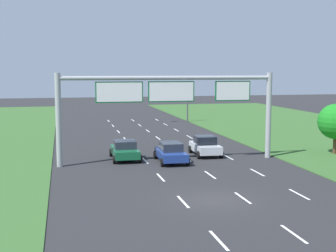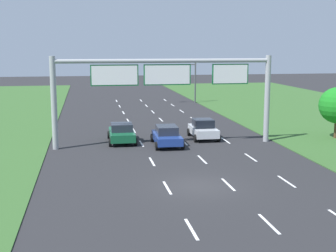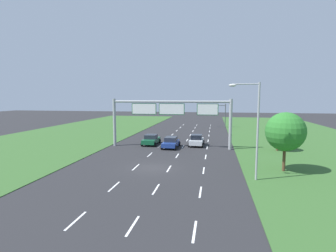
{
  "view_description": "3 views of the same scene",
  "coord_description": "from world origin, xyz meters",
  "px_view_note": "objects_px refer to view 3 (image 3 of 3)",
  "views": [
    {
      "loc": [
        -8.11,
        -24.24,
        7.23
      ],
      "look_at": [
        -0.9,
        7.51,
        3.3
      ],
      "focal_mm": 50.0,
      "sensor_mm": 36.0,
      "label": 1
    },
    {
      "loc": [
        -6.02,
        -24.47,
        7.71
      ],
      "look_at": [
        -0.21,
        8.5,
        1.98
      ],
      "focal_mm": 50.0,
      "sensor_mm": 36.0,
      "label": 2
    },
    {
      "loc": [
        6.19,
        -25.55,
        7.27
      ],
      "look_at": [
        0.22,
        8.05,
        3.46
      ],
      "focal_mm": 28.0,
      "sensor_mm": 36.0,
      "label": 3
    }
  ],
  "objects_px": {
    "car_lead_silver": "(197,140)",
    "roadside_tree_mid": "(278,130)",
    "street_lamp": "(253,123)",
    "car_near_red": "(171,142)",
    "roadside_tree_near": "(285,132)",
    "sign_gantry": "(171,113)",
    "traffic_light_mast": "(217,111)",
    "car_mid_lane": "(151,140)"
  },
  "relations": [
    {
      "from": "car_lead_silver",
      "to": "roadside_tree_mid",
      "type": "height_order",
      "value": "roadside_tree_mid"
    },
    {
      "from": "car_lead_silver",
      "to": "street_lamp",
      "type": "bearing_deg",
      "value": -67.91
    },
    {
      "from": "car_near_red",
      "to": "roadside_tree_near",
      "type": "bearing_deg",
      "value": -36.21
    },
    {
      "from": "car_near_red",
      "to": "car_lead_silver",
      "type": "distance_m",
      "value": 4.17
    },
    {
      "from": "sign_gantry",
      "to": "traffic_light_mast",
      "type": "bearing_deg",
      "value": 75.82
    },
    {
      "from": "car_lead_silver",
      "to": "roadside_tree_near",
      "type": "distance_m",
      "value": 15.7
    },
    {
      "from": "car_near_red",
      "to": "traffic_light_mast",
      "type": "bearing_deg",
      "value": 77.75
    },
    {
      "from": "car_lead_silver",
      "to": "roadside_tree_near",
      "type": "relative_size",
      "value": 0.69
    },
    {
      "from": "car_lead_silver",
      "to": "car_mid_lane",
      "type": "bearing_deg",
      "value": -175.63
    },
    {
      "from": "car_near_red",
      "to": "street_lamp",
      "type": "distance_m",
      "value": 16.85
    },
    {
      "from": "car_mid_lane",
      "to": "roadside_tree_mid",
      "type": "distance_m",
      "value": 18.08
    },
    {
      "from": "car_mid_lane",
      "to": "traffic_light_mast",
      "type": "relative_size",
      "value": 0.77
    },
    {
      "from": "car_lead_silver",
      "to": "traffic_light_mast",
      "type": "xyz_separation_m",
      "value": [
        3.16,
        24.58,
        3.06
      ]
    },
    {
      "from": "car_near_red",
      "to": "sign_gantry",
      "type": "bearing_deg",
      "value": 114.63
    },
    {
      "from": "car_lead_silver",
      "to": "sign_gantry",
      "type": "relative_size",
      "value": 0.23
    },
    {
      "from": "car_near_red",
      "to": "roadside_tree_mid",
      "type": "relative_size",
      "value": 0.99
    },
    {
      "from": "roadside_tree_near",
      "to": "roadside_tree_mid",
      "type": "xyz_separation_m",
      "value": [
        1.67,
        10.21,
        -1.1
      ]
    },
    {
      "from": "street_lamp",
      "to": "traffic_light_mast",
      "type": "bearing_deg",
      "value": 93.82
    },
    {
      "from": "roadside_tree_near",
      "to": "roadside_tree_mid",
      "type": "height_order",
      "value": "roadside_tree_near"
    },
    {
      "from": "car_lead_silver",
      "to": "roadside_tree_mid",
      "type": "bearing_deg",
      "value": -8.96
    },
    {
      "from": "traffic_light_mast",
      "to": "roadside_tree_near",
      "type": "xyz_separation_m",
      "value": [
        6.15,
        -36.83,
        0.07
      ]
    },
    {
      "from": "car_mid_lane",
      "to": "sign_gantry",
      "type": "distance_m",
      "value": 5.64
    },
    {
      "from": "car_mid_lane",
      "to": "car_near_red",
      "type": "bearing_deg",
      "value": -28.41
    },
    {
      "from": "street_lamp",
      "to": "car_near_red",
      "type": "bearing_deg",
      "value": 125.06
    },
    {
      "from": "traffic_light_mast",
      "to": "roadside_tree_mid",
      "type": "xyz_separation_m",
      "value": [
        7.81,
        -26.62,
        -1.03
      ]
    },
    {
      "from": "traffic_light_mast",
      "to": "street_lamp",
      "type": "distance_m",
      "value": 40.28
    },
    {
      "from": "traffic_light_mast",
      "to": "roadside_tree_mid",
      "type": "distance_m",
      "value": 27.76
    },
    {
      "from": "car_mid_lane",
      "to": "roadside_tree_near",
      "type": "relative_size",
      "value": 0.74
    },
    {
      "from": "sign_gantry",
      "to": "roadside_tree_mid",
      "type": "relative_size",
      "value": 3.96
    },
    {
      "from": "car_near_red",
      "to": "street_lamp",
      "type": "height_order",
      "value": "street_lamp"
    },
    {
      "from": "car_lead_silver",
      "to": "street_lamp",
      "type": "distance_m",
      "value": 17.18
    },
    {
      "from": "car_near_red",
      "to": "roadside_tree_mid",
      "type": "height_order",
      "value": "roadside_tree_mid"
    },
    {
      "from": "traffic_light_mast",
      "to": "street_lamp",
      "type": "bearing_deg",
      "value": -86.18
    },
    {
      "from": "sign_gantry",
      "to": "roadside_tree_near",
      "type": "bearing_deg",
      "value": -38.22
    },
    {
      "from": "roadside_tree_mid",
      "to": "car_mid_lane",
      "type": "bearing_deg",
      "value": 174.6
    },
    {
      "from": "car_mid_lane",
      "to": "car_lead_silver",
      "type": "bearing_deg",
      "value": 3.79
    },
    {
      "from": "car_mid_lane",
      "to": "street_lamp",
      "type": "relative_size",
      "value": 0.51
    },
    {
      "from": "car_mid_lane",
      "to": "sign_gantry",
      "type": "relative_size",
      "value": 0.25
    },
    {
      "from": "roadside_tree_near",
      "to": "traffic_light_mast",
      "type": "bearing_deg",
      "value": 99.47
    },
    {
      "from": "street_lamp",
      "to": "roadside_tree_near",
      "type": "distance_m",
      "value": 4.95
    },
    {
      "from": "car_mid_lane",
      "to": "sign_gantry",
      "type": "height_order",
      "value": "sign_gantry"
    },
    {
      "from": "sign_gantry",
      "to": "traffic_light_mast",
      "type": "distance_m",
      "value": 27.54
    }
  ]
}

